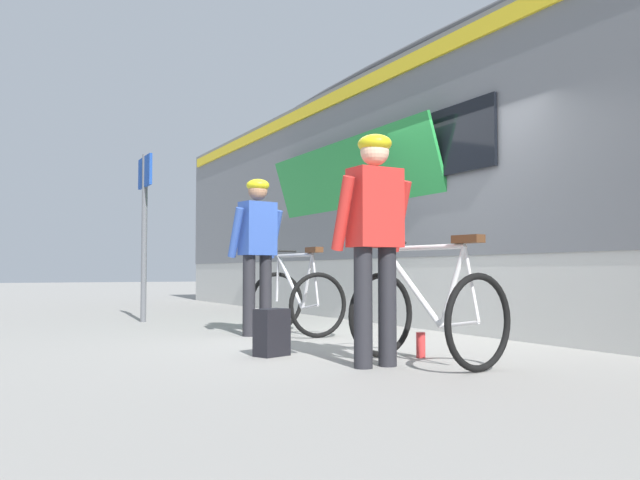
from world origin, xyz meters
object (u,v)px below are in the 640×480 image
at_px(bicycle_near_white, 427,312).
at_px(water_bottle_near_the_bikes, 421,345).
at_px(water_bottle_by_the_backpack, 270,341).
at_px(cyclist_near_in_red, 375,227).
at_px(backpack_on_platform, 272,332).
at_px(platform_sign_post, 145,208).
at_px(bicycle_far_silver, 296,299).
at_px(train_car, 474,186).
at_px(cyclist_far_in_blue, 257,242).

bearing_deg(bicycle_near_white, water_bottle_near_the_bikes, 60.71).
distance_m(water_bottle_near_the_bikes, water_bottle_by_the_backpack, 1.33).
distance_m(cyclist_near_in_red, water_bottle_by_the_backpack, 1.55).
bearing_deg(backpack_on_platform, cyclist_near_in_red, -86.92).
distance_m(bicycle_near_white, platform_sign_post, 5.59).
xyz_separation_m(bicycle_near_white, bicycle_far_silver, (0.18, 2.70, 0.00)).
bearing_deg(cyclist_near_in_red, water_bottle_near_the_bikes, 24.21).
relative_size(bicycle_near_white, platform_sign_post, 0.49).
xyz_separation_m(train_car, bicycle_near_white, (-3.33, -3.27, -1.56)).
relative_size(cyclist_near_in_red, water_bottle_near_the_bikes, 8.37).
height_order(train_car, water_bottle_near_the_bikes, train_car).
height_order(train_car, cyclist_near_in_red, train_car).
height_order(bicycle_near_white, water_bottle_near_the_bikes, bicycle_near_white).
bearing_deg(train_car, cyclist_far_in_blue, -171.72).
distance_m(train_car, platform_sign_post, 4.79).
bearing_deg(cyclist_near_in_red, bicycle_far_silver, 76.89).
xyz_separation_m(bicycle_far_silver, platform_sign_post, (-1.13, 2.67, 1.22)).
height_order(cyclist_near_in_red, water_bottle_by_the_backpack, cyclist_near_in_red).
bearing_deg(water_bottle_near_the_bikes, backpack_on_platform, 147.37).
distance_m(cyclist_far_in_blue, water_bottle_by_the_backpack, 1.85).
height_order(cyclist_far_in_blue, bicycle_far_silver, cyclist_far_in_blue).
height_order(bicycle_far_silver, water_bottle_by_the_backpack, bicycle_far_silver).
relative_size(bicycle_far_silver, water_bottle_near_the_bikes, 5.20).
distance_m(cyclist_near_in_red, backpack_on_platform, 1.35).
distance_m(backpack_on_platform, water_bottle_by_the_backpack, 0.25).
distance_m(water_bottle_by_the_backpack, platform_sign_post, 4.41).
bearing_deg(train_car, bicycle_near_white, -135.54).
xyz_separation_m(cyclist_far_in_blue, platform_sign_post, (-0.66, 2.63, 0.57)).
xyz_separation_m(cyclist_far_in_blue, backpack_on_platform, (-0.57, -1.72, -0.85)).
height_order(water_bottle_near_the_bikes, platform_sign_post, platform_sign_post).
distance_m(cyclist_near_in_red, bicycle_far_silver, 2.79).
distance_m(bicycle_near_white, bicycle_far_silver, 2.70).
height_order(train_car, bicycle_near_white, train_car).
height_order(cyclist_far_in_blue, water_bottle_near_the_bikes, cyclist_far_in_blue).
xyz_separation_m(cyclist_near_in_red, bicycle_far_silver, (0.61, 2.64, -0.65)).
xyz_separation_m(bicycle_far_silver, water_bottle_by_the_backpack, (-0.97, -1.46, -0.30)).
relative_size(cyclist_near_in_red, platform_sign_post, 0.73).
bearing_deg(train_car, platform_sign_post, 153.86).
bearing_deg(bicycle_near_white, water_bottle_by_the_backpack, 122.55).
relative_size(train_car, backpack_on_platform, 43.49).
height_order(cyclist_far_in_blue, platform_sign_post, platform_sign_post).
height_order(train_car, water_bottle_by_the_backpack, train_car).
xyz_separation_m(water_bottle_near_the_bikes, water_bottle_by_the_backpack, (-0.98, 0.89, 0.00)).
distance_m(bicycle_near_white, backpack_on_platform, 1.35).
xyz_separation_m(cyclist_near_in_red, cyclist_far_in_blue, (0.15, 2.68, 0.00)).
bearing_deg(platform_sign_post, water_bottle_by_the_backpack, -87.67).
height_order(cyclist_far_in_blue, water_bottle_by_the_backpack, cyclist_far_in_blue).
bearing_deg(water_bottle_near_the_bikes, train_car, 43.00).
height_order(bicycle_near_white, platform_sign_post, platform_sign_post).
bearing_deg(water_bottle_near_the_bikes, bicycle_far_silver, 90.36).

